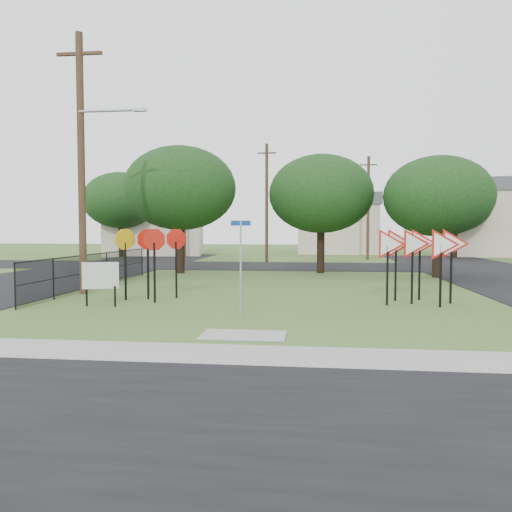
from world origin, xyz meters
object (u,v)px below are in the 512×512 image
Objects in this scene: street_name_sign at (241,261)px; info_board at (100,277)px; yield_sign_cluster at (418,247)px; stop_sign_cluster at (150,247)px.

info_board is at bearing 164.90° from street_name_sign.
yield_sign_cluster is at bearing 10.49° from info_board.
yield_sign_cluster is (9.33, 0.03, 0.02)m from stop_sign_cluster.
street_name_sign is 1.08× the size of stop_sign_cluster.
street_name_sign reaches higher than yield_sign_cluster.
street_name_sign is at bearing -15.10° from info_board.
yield_sign_cluster is at bearing 0.21° from stop_sign_cluster.
street_name_sign is 1.91× the size of info_board.
yield_sign_cluster is 10.60m from info_board.
street_name_sign is 5.02m from info_board.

